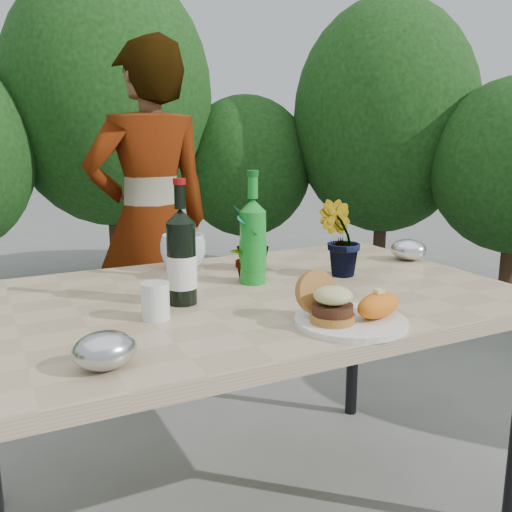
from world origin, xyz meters
name	(u,v)px	position (x,y,z in m)	size (l,w,h in m)	color
patio_table	(244,312)	(0.00, 0.00, 0.69)	(1.60, 1.00, 0.75)	tan
shrub_hedge	(169,138)	(0.34, 1.71, 1.18)	(6.86, 5.25, 2.44)	#382316
dinner_plate	(351,321)	(0.12, -0.37, 0.76)	(0.28, 0.28, 0.01)	white
burger_stack	(328,302)	(0.07, -0.35, 0.81)	(0.11, 0.16, 0.11)	#B7722D
sweet_potato	(378,305)	(0.19, -0.39, 0.80)	(0.15, 0.08, 0.06)	orange
grilled_veg	(335,303)	(0.14, -0.27, 0.78)	(0.08, 0.05, 0.03)	olive
wine_bottle	(182,259)	(-0.19, -0.01, 0.88)	(0.08, 0.08, 0.35)	black
sparkling_water	(253,243)	(0.08, 0.10, 0.88)	(0.09, 0.09, 0.35)	#198D27
plastic_cup	(155,301)	(-0.30, -0.11, 0.80)	(0.07, 0.07, 0.10)	white
seedling_left	(247,245)	(0.07, 0.12, 0.87)	(0.13, 0.09, 0.24)	#295A1E
seedling_mid	(340,238)	(0.38, 0.06, 0.87)	(0.14, 0.11, 0.25)	#276021
seedling_right	(253,241)	(0.16, 0.27, 0.85)	(0.11, 0.11, 0.20)	#306121
blue_bowl	(183,252)	(-0.06, 0.37, 0.81)	(0.16, 0.16, 0.12)	silver
foil_packet_left	(105,350)	(-0.48, -0.36, 0.79)	(0.13, 0.11, 0.08)	#B2B4BA
foil_packet_right	(408,250)	(0.74, 0.13, 0.79)	(0.13, 0.11, 0.08)	silver
person	(151,223)	(0.03, 1.05, 0.81)	(0.59, 0.39, 1.62)	#9E6F4F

